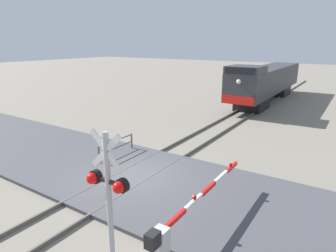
{
  "coord_description": "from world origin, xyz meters",
  "views": [
    {
      "loc": [
        7.72,
        -9.01,
        5.73
      ],
      "look_at": [
        0.95,
        1.37,
        2.19
      ],
      "focal_mm": 31.51,
      "sensor_mm": 36.0,
      "label": 1
    }
  ],
  "objects_px": {
    "crossing_signal": "(108,191)",
    "guard_railing": "(116,146)",
    "locomotive": "(267,81)",
    "crossing_gate": "(176,228)"
  },
  "relations": [
    {
      "from": "locomotive",
      "to": "crossing_gate",
      "type": "distance_m",
      "value": 23.97
    },
    {
      "from": "locomotive",
      "to": "crossing_gate",
      "type": "bearing_deg",
      "value": -80.18
    },
    {
      "from": "locomotive",
      "to": "crossing_gate",
      "type": "xyz_separation_m",
      "value": [
        4.08,
        -23.59,
        -1.2
      ]
    },
    {
      "from": "crossing_signal",
      "to": "guard_railing",
      "type": "xyz_separation_m",
      "value": [
        -5.41,
        6.02,
        -1.75
      ]
    },
    {
      "from": "locomotive",
      "to": "crossing_gate",
      "type": "relative_size",
      "value": 2.83
    },
    {
      "from": "crossing_gate",
      "to": "guard_railing",
      "type": "bearing_deg",
      "value": 144.7
    },
    {
      "from": "locomotive",
      "to": "crossing_signal",
      "type": "xyz_separation_m",
      "value": [
        3.15,
        -25.12,
        0.33
      ]
    },
    {
      "from": "crossing_signal",
      "to": "guard_railing",
      "type": "bearing_deg",
      "value": 131.94
    },
    {
      "from": "crossing_gate",
      "to": "guard_railing",
      "type": "height_order",
      "value": "crossing_gate"
    },
    {
      "from": "locomotive",
      "to": "crossing_signal",
      "type": "distance_m",
      "value": 25.32
    }
  ]
}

